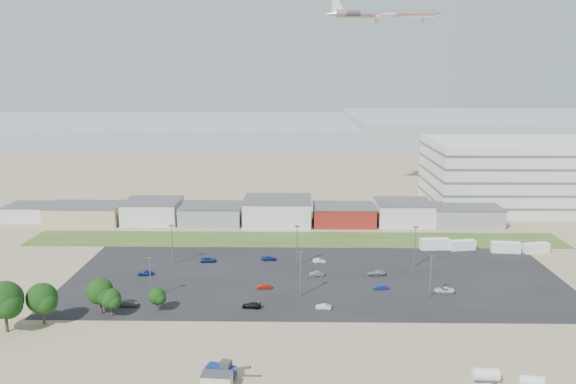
{
  "coord_description": "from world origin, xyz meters",
  "views": [
    {
      "loc": [
        0.56,
        -110.05,
        49.49
      ],
      "look_at": [
        -1.67,
        22.0,
        21.06
      ],
      "focal_mm": 35.0,
      "sensor_mm": 36.0,
      "label": 1
    }
  ],
  "objects_px": {
    "parked_car_5": "(145,273)",
    "parked_car_12": "(375,273)",
    "parked_car_10": "(129,303)",
    "parked_car_11": "(319,261)",
    "parked_car_1": "(381,287)",
    "portable_shed": "(217,381)",
    "airliner": "(385,14)",
    "parked_car_3": "(252,305)",
    "parked_car_6": "(269,258)",
    "storage_tank_nw": "(486,374)",
    "parked_car_0": "(444,290)",
    "tree_far_left": "(4,304)",
    "telehandler": "(221,369)",
    "parked_car_9": "(208,260)",
    "parked_car_4": "(264,286)",
    "box_trailer_a": "(435,244)",
    "parked_car_7": "(317,274)"
  },
  "relations": [
    {
      "from": "parked_car_1",
      "to": "parked_car_6",
      "type": "distance_m",
      "value": 33.67
    },
    {
      "from": "parked_car_5",
      "to": "parked_car_12",
      "type": "relative_size",
      "value": 0.85
    },
    {
      "from": "box_trailer_a",
      "to": "airliner",
      "type": "height_order",
      "value": "airliner"
    },
    {
      "from": "parked_car_3",
      "to": "parked_car_6",
      "type": "height_order",
      "value": "parked_car_3"
    },
    {
      "from": "telehandler",
      "to": "parked_car_4",
      "type": "distance_m",
      "value": 39.27
    },
    {
      "from": "storage_tank_nw",
      "to": "parked_car_9",
      "type": "xyz_separation_m",
      "value": [
        -54.35,
        57.76,
        -0.65
      ]
    },
    {
      "from": "parked_car_11",
      "to": "parked_car_0",
      "type": "bearing_deg",
      "value": -125.76
    },
    {
      "from": "parked_car_0",
      "to": "parked_car_9",
      "type": "distance_m",
      "value": 60.62
    },
    {
      "from": "tree_far_left",
      "to": "parked_car_3",
      "type": "height_order",
      "value": "tree_far_left"
    },
    {
      "from": "telehandler",
      "to": "parked_car_1",
      "type": "distance_m",
      "value": 50.47
    },
    {
      "from": "parked_car_11",
      "to": "parked_car_5",
      "type": "bearing_deg",
      "value": 103.22
    },
    {
      "from": "box_trailer_a",
      "to": "parked_car_1",
      "type": "distance_m",
      "value": 36.27
    },
    {
      "from": "telehandler",
      "to": "parked_car_5",
      "type": "relative_size",
      "value": 2.03
    },
    {
      "from": "parked_car_5",
      "to": "parked_car_7",
      "type": "relative_size",
      "value": 1.02
    },
    {
      "from": "parked_car_10",
      "to": "parked_car_4",
      "type": "bearing_deg",
      "value": -72.52
    },
    {
      "from": "portable_shed",
      "to": "telehandler",
      "type": "height_order",
      "value": "telehandler"
    },
    {
      "from": "portable_shed",
      "to": "parked_car_3",
      "type": "height_order",
      "value": "portable_shed"
    },
    {
      "from": "parked_car_11",
      "to": "airliner",
      "type": "bearing_deg",
      "value": -19.26
    },
    {
      "from": "portable_shed",
      "to": "parked_car_12",
      "type": "distance_m",
      "value": 60.35
    },
    {
      "from": "parked_car_1",
      "to": "parked_car_7",
      "type": "height_order",
      "value": "parked_car_7"
    },
    {
      "from": "portable_shed",
      "to": "airliner",
      "type": "height_order",
      "value": "airliner"
    },
    {
      "from": "airliner",
      "to": "parked_car_11",
      "type": "bearing_deg",
      "value": -111.19
    },
    {
      "from": "parked_car_5",
      "to": "parked_car_9",
      "type": "xyz_separation_m",
      "value": [
        14.1,
        10.15,
        -0.06
      ]
    },
    {
      "from": "parked_car_6",
      "to": "parked_car_4",
      "type": "bearing_deg",
      "value": 175.36
    },
    {
      "from": "parked_car_3",
      "to": "parked_car_5",
      "type": "distance_m",
      "value": 33.9
    },
    {
      "from": "parked_car_5",
      "to": "parked_car_9",
      "type": "relative_size",
      "value": 0.9
    },
    {
      "from": "portable_shed",
      "to": "parked_car_7",
      "type": "xyz_separation_m",
      "value": [
        17.65,
        50.43,
        -0.63
      ]
    },
    {
      "from": "parked_car_5",
      "to": "storage_tank_nw",
      "type": "bearing_deg",
      "value": 49.87
    },
    {
      "from": "parked_car_0",
      "to": "parked_car_10",
      "type": "bearing_deg",
      "value": -78.09
    },
    {
      "from": "parked_car_0",
      "to": "parked_car_3",
      "type": "height_order",
      "value": "parked_car_0"
    },
    {
      "from": "storage_tank_nw",
      "to": "parked_car_12",
      "type": "distance_m",
      "value": 49.75
    },
    {
      "from": "portable_shed",
      "to": "parked_car_4",
      "type": "relative_size",
      "value": 1.46
    },
    {
      "from": "parked_car_1",
      "to": "parked_car_10",
      "type": "bearing_deg",
      "value": -82.79
    },
    {
      "from": "parked_car_0",
      "to": "parked_car_6",
      "type": "height_order",
      "value": "parked_car_0"
    },
    {
      "from": "airliner",
      "to": "parked_car_9",
      "type": "xyz_separation_m",
      "value": [
        -55.42,
        -73.45,
        -69.41
      ]
    },
    {
      "from": "tree_far_left",
      "to": "parked_car_6",
      "type": "xyz_separation_m",
      "value": [
        48.68,
        43.06,
        -5.23
      ]
    },
    {
      "from": "parked_car_3",
      "to": "parked_car_10",
      "type": "height_order",
      "value": "parked_car_10"
    },
    {
      "from": "airliner",
      "to": "parked_car_0",
      "type": "height_order",
      "value": "airliner"
    },
    {
      "from": "portable_shed",
      "to": "parked_car_5",
      "type": "xyz_separation_m",
      "value": [
        -24.92,
        50.24,
        -0.6
      ]
    },
    {
      "from": "airliner",
      "to": "storage_tank_nw",
      "type": "bearing_deg",
      "value": -92.21
    },
    {
      "from": "parked_car_0",
      "to": "airliner",
      "type": "bearing_deg",
      "value": -174.16
    },
    {
      "from": "tree_far_left",
      "to": "parked_car_1",
      "type": "distance_m",
      "value": 79.29
    },
    {
      "from": "parked_car_6",
      "to": "parked_car_12",
      "type": "bearing_deg",
      "value": -116.66
    },
    {
      "from": "box_trailer_a",
      "to": "parked_car_1",
      "type": "height_order",
      "value": "box_trailer_a"
    },
    {
      "from": "parked_car_3",
      "to": "parked_car_10",
      "type": "distance_m",
      "value": 26.48
    },
    {
      "from": "parked_car_1",
      "to": "parked_car_3",
      "type": "distance_m",
      "value": 31.13
    },
    {
      "from": "tree_far_left",
      "to": "parked_car_0",
      "type": "xyz_separation_m",
      "value": [
        89.88,
        21.22,
        -5.19
      ]
    },
    {
      "from": "parked_car_3",
      "to": "parked_car_5",
      "type": "xyz_separation_m",
      "value": [
        -27.95,
        19.19,
        0.06
      ]
    },
    {
      "from": "parked_car_10",
      "to": "parked_car_11",
      "type": "distance_m",
      "value": 51.02
    },
    {
      "from": "parked_car_3",
      "to": "parked_car_12",
      "type": "relative_size",
      "value": 0.9
    }
  ]
}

